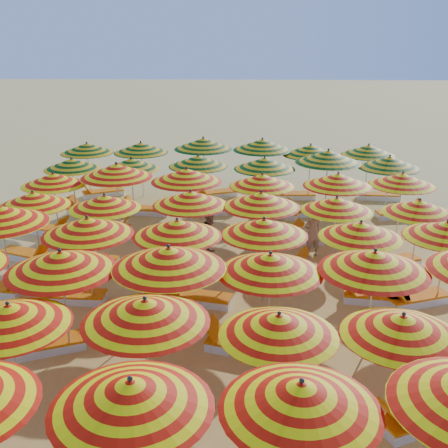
{
  "coord_description": "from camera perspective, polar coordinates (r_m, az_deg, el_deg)",
  "views": [
    {
      "loc": [
        0.47,
        -14.65,
        7.08
      ],
      "look_at": [
        0.0,
        0.5,
        1.6
      ],
      "focal_mm": 45.0,
      "sensor_mm": 36.0,
      "label": 1
    }
  ],
  "objects": [
    {
      "name": "beachgoer_a",
      "position": [
        17.95,
        8.99,
        -0.87
      ],
      "size": [
        0.67,
        0.55,
        1.59
      ],
      "primitive_type": "imported",
      "rotation": [
        0.0,
        0.0,
        3.47
      ],
      "color": "tan",
      "rests_on": "ground"
    },
    {
      "name": "lounger_20",
      "position": [
        20.32,
        -11.77,
        -0.49
      ],
      "size": [
        1.77,
        0.7,
        0.69
      ],
      "rotation": [
        0.0,
        0.0,
        -0.07
      ],
      "color": "white",
      "rests_on": "ground"
    },
    {
      "name": "umbrella_10",
      "position": [
        10.49,
        17.67,
        -9.86
      ],
      "size": [
        2.29,
        2.29,
        2.32
      ],
      "color": "silver",
      "rests_on": "ground"
    },
    {
      "name": "umbrella_37",
      "position": [
        21.73,
        -9.4,
        6.06
      ],
      "size": [
        2.66,
        2.66,
        2.26
      ],
      "color": "silver",
      "rests_on": "ground"
    },
    {
      "name": "umbrella_30",
      "position": [
        19.95,
        -16.96,
        4.36
      ],
      "size": [
        2.63,
        2.63,
        2.31
      ],
      "color": "silver",
      "rests_on": "ground"
    },
    {
      "name": "lounger_13",
      "position": [
        15.65,
        15.01,
        -7.14
      ],
      "size": [
        1.8,
        0.82,
        0.69
      ],
      "rotation": [
        0.0,
        0.0,
        3.0
      ],
      "color": "white",
      "rests_on": "ground"
    },
    {
      "name": "lounger_17",
      "position": [
        17.02,
        5.67,
        -4.24
      ],
      "size": [
        1.77,
        0.72,
        0.69
      ],
      "rotation": [
        0.0,
        0.0,
        0.08
      ],
      "color": "white",
      "rests_on": "ground"
    },
    {
      "name": "umbrella_40",
      "position": [
        21.49,
        10.53,
        6.75
      ],
      "size": [
        2.91,
        2.91,
        2.64
      ],
      "color": "silver",
      "rests_on": "ground"
    },
    {
      "name": "umbrella_39",
      "position": [
        20.93,
        4.14,
        6.16
      ],
      "size": [
        2.42,
        2.42,
        2.43
      ],
      "color": "silver",
      "rests_on": "ground"
    },
    {
      "name": "umbrella_32",
      "position": [
        18.88,
        -3.84,
        4.96
      ],
      "size": [
        2.74,
        2.74,
        2.54
      ],
      "color": "silver",
      "rests_on": "ground"
    },
    {
      "name": "lounger_26",
      "position": [
        21.69,
        5.33,
        1.17
      ],
      "size": [
        1.83,
        1.07,
        0.69
      ],
      "rotation": [
        0.0,
        0.0,
        2.84
      ],
      "color": "white",
      "rests_on": "ground"
    },
    {
      "name": "lounger_22",
      "position": [
        19.27,
        9.44,
        -1.48
      ],
      "size": [
        1.81,
        0.87,
        0.69
      ],
      "rotation": [
        0.0,
        0.0,
        3.32
      ],
      "color": "white",
      "rests_on": "ground"
    },
    {
      "name": "umbrella_18",
      "position": [
        15.8,
        -21.77,
        0.86
      ],
      "size": [
        2.92,
        2.92,
        2.63
      ],
      "color": "silver",
      "rests_on": "ground"
    },
    {
      "name": "umbrella_9",
      "position": [
        10.11,
        5.58,
        -10.2
      ],
      "size": [
        2.85,
        2.85,
        2.3
      ],
      "color": "silver",
      "rests_on": "ground"
    },
    {
      "name": "lounger_21",
      "position": [
        19.3,
        5.57,
        -1.25
      ],
      "size": [
        1.82,
        0.98,
        0.69
      ],
      "rotation": [
        0.0,
        0.0,
        0.24
      ],
      "color": "white",
      "rests_on": "ground"
    },
    {
      "name": "lounger_29",
      "position": [
        24.73,
        -12.3,
        3.14
      ],
      "size": [
        1.82,
        1.25,
        0.69
      ],
      "rotation": [
        0.0,
        0.0,
        3.57
      ],
      "color": "white",
      "rests_on": "ground"
    },
    {
      "name": "lounger_8",
      "position": [
        13.03,
        1.8,
        -12.25
      ],
      "size": [
        1.83,
        1.06,
        0.69
      ],
      "rotation": [
        0.0,
        0.0,
        2.84
      ],
      "color": "white",
      "rests_on": "ground"
    },
    {
      "name": "beachgoer_b",
      "position": [
        17.98,
        -1.4,
        -0.9
      ],
      "size": [
        0.78,
        0.85,
        1.4
      ],
      "primitive_type": "imported",
      "rotation": [
        0.0,
        0.0,
        1.11
      ],
      "color": "tan",
      "rests_on": "ground"
    },
    {
      "name": "lounger_32",
      "position": [
        24.6,
        15.27,
        2.8
      ],
      "size": [
        1.77,
        0.7,
        0.69
      ],
      "rotation": [
        0.0,
        0.0,
        3.07
      ],
      "color": "white",
      "rests_on": "ground"
    },
    {
      "name": "umbrella_16",
      "position": [
        12.44,
        15.04,
        -3.71
      ],
      "size": [
        2.56,
        2.56,
        2.55
      ],
      "color": "silver",
      "rests_on": "ground"
    },
    {
      "name": "lounger_27",
      "position": [
        22.06,
        8.63,
        1.34
      ],
      "size": [
        1.82,
        1.21,
        0.69
      ],
      "rotation": [
        0.0,
        0.0,
        3.54
      ],
      "color": "white",
      "rests_on": "ground"
    },
    {
      "name": "umbrella_29",
      "position": [
        17.3,
        19.22,
        1.64
      ],
      "size": [
        2.2,
        2.2,
        2.26
      ],
      "color": "silver",
      "rests_on": "ground"
    },
    {
      "name": "ground",
      "position": [
        16.27,
        -0.05,
        -5.91
      ],
      "size": [
        120.0,
        120.0,
        0.0
      ],
      "primitive_type": "plane",
      "color": "#DDBD62",
      "rests_on": "ground"
    },
    {
      "name": "umbrella_43",
      "position": [
        23.87,
        -8.44,
        7.68
      ],
      "size": [
        2.82,
        2.82,
        2.41
      ],
      "color": "silver",
      "rests_on": "ground"
    },
    {
      "name": "lounger_16",
      "position": [
        17.81,
        -13.56,
        -3.6
      ],
      "size": [
        1.8,
        0.83,
        0.69
      ],
      "rotation": [
        0.0,
        0.0,
        2.99
      ],
      "color": "white",
      "rests_on": "ground"
    },
    {
      "name": "umbrella_2",
      "position": [
        8.25,
        -9.44,
        -16.71
      ],
      "size": [
        2.41,
        2.41,
        2.5
      ],
      "color": "silver",
      "rests_on": "ground"
    },
    {
      "name": "umbrella_28",
      "position": [
        16.96,
        11.37,
        1.98
      ],
      "size": [
        2.76,
        2.76,
        2.25
      ],
      "color": "silver",
      "rests_on": "ground"
    },
    {
      "name": "umbrella_21",
      "position": [
        14.39,
        4.09,
        -0.33
      ],
      "size": [
        2.78,
        2.78,
        2.41
      ],
      "color": "silver",
      "rests_on": "ground"
    },
    {
      "name": "umbrella_24",
      "position": [
        17.77,
        -18.83,
        2.39
      ],
      "size": [
        2.9,
        2.9,
        2.34
      ],
      "color": "silver",
      "rests_on": "ground"
    },
    {
      "name": "umbrella_23",
      "position": [
        15.42,
        21.7,
        -0.55
      ],
      "size": [
        2.41,
        2.41,
        2.35
      ],
      "color": "silver",
      "rests_on": "ground"
    },
    {
      "name": "umbrella_19",
      "position": [
        14.65,
        -13.71,
        -0.24
      ],
      "size": [
        2.89,
        2.89,
        2.48
      ],
      "color": "silver",
      "rests_on": "ground"
    },
    {
      "name": "lounger_4",
      "position": [
        11.57,
        19.34,
        -18.21
      ],
      "size": [
        1.82,
        1.24,
        0.69
      ],
      "rotation": [
        0.0,
        0.0,
        3.56
      ],
      "color": "white",
      "rests_on": "ground"
    },
    {
      "name": "umbrella_34",
      "position": [
        18.95,
        11.49,
        4.4
      ],
      "size": [
        2.6,
        2.6,
        2.44
      ],
      "color": "silver",
      "rests_on": "ground"
    },
    {
      "name": "lounger_23",
      "position": [
        22.4,
        -13.64,
        1.28
      ],
      "size": [
        1.83,
        1.09,
        0.69
      ],
      "rotation": [
        0.0,
        0.0,
        2.82
      ],
      "color": "white",
      "rests_on": "ground"
    },
    {
      "name": "umbrella_42",
      "position": [
        24.44,
        -13.75,
        7.5
      ],
      "size": [
        2.83,
        2.83,
        2.36
      ],
      "color": "silver",
      "rests_on": "ground"
    },
    {
      "name": "umbrella_36",
      "position": [
        22.14,
        -15.22,
        5.91
      ],
      "size": [
        2.59,
        2.59,
        2.27
      ],
      "color": "silver",
      "rests_on": "ground"
    },
    {
      "name": "lounger_12",
      "position": [
        15.09,
        -2.62,
        -7.48
      ],
      "size": [
        1.82,
        0.96,
        0.69
      ],
      "rotation": [
        0.0,
        0.0,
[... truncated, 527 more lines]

